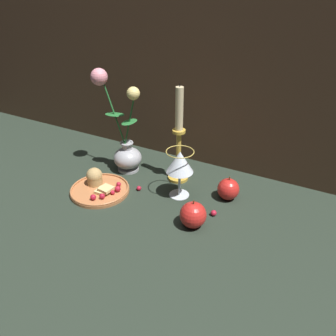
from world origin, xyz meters
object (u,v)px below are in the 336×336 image
Objects in this scene: plate_with_pastries at (99,186)px; apple_beside_vase at (228,189)px; vase at (124,142)px; wine_glass at (180,163)px; apple_near_glass at (193,215)px; candlestick at (179,139)px.

apple_beside_vase reaches higher than plate_with_pastries.
vase reaches higher than wine_glass.
vase is at bearing 153.53° from apple_near_glass.
wine_glass is at bearing -61.17° from candlestick.
plate_with_pastries is at bearing -135.76° from candlestick.
plate_with_pastries is 0.29m from wine_glass.
apple_near_glass is (0.10, -0.12, -0.08)m from wine_glass.
vase is 0.41m from apple_beside_vase.
plate_with_pastries is at bearing -88.81° from vase.
wine_glass is at bearing -12.67° from vase.
plate_with_pastries is (0.00, -0.16, -0.10)m from vase.
wine_glass is (0.25, -0.06, 0.01)m from vase.
vase is at bearing -170.80° from candlestick.
apple_near_glass is at bearing -49.27° from wine_glass.
apple_beside_vase is (0.39, 0.16, 0.02)m from plate_with_pastries.
apple_beside_vase is (0.40, 0.00, -0.08)m from vase.
candlestick is at bearing 44.24° from plate_with_pastries.
vase is 1.87× the size of plate_with_pastries.
wine_glass is 0.47× the size of candlestick.
apple_near_glass is (-0.04, -0.18, 0.00)m from apple_beside_vase.
candlestick is (0.20, 0.03, 0.04)m from vase.
candlestick is (-0.05, 0.09, 0.03)m from wine_glass.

